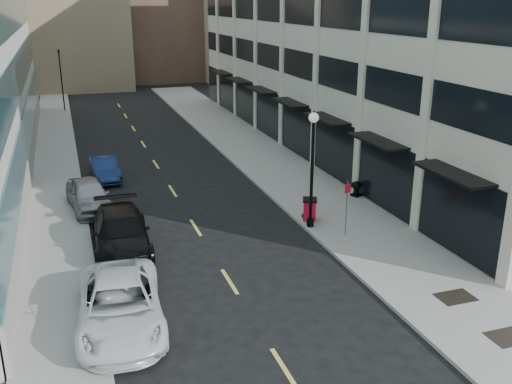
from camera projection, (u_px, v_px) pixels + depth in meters
sidewalk_right at (291, 178)px, 35.86m from camera, size 5.00×80.00×0.15m
sidewalk_left at (57, 202)px, 31.60m from camera, size 3.00×80.00×0.15m
building_right at (376, 24)px, 42.13m from camera, size 15.30×46.50×18.25m
skyline_stone at (236, 4)px, 77.10m from camera, size 10.00×14.00×20.00m
grate_mid at (509, 337)px, 18.84m from camera, size 1.40×1.00×0.01m
grate_far at (455, 297)px, 21.34m from camera, size 1.40×1.00×0.01m
road_centerline at (183, 208)px, 30.91m from camera, size 0.15×68.20×0.01m
traffic_signal at (59, 53)px, 55.18m from camera, size 0.66×0.66×6.98m
car_white_van at (120, 305)px, 19.42m from camera, size 3.28×6.33×1.71m
car_black_pickup at (121, 233)px, 25.39m from camera, size 2.64×6.08×1.74m
car_silver_sedan at (89, 195)px, 30.29m from camera, size 2.56×5.12×1.67m
car_blue_sedan at (105, 169)px, 35.52m from camera, size 1.73×4.32×1.40m
trash_bin at (310, 209)px, 28.60m from camera, size 0.92×0.92×1.14m
lamppost at (312, 160)px, 26.91m from camera, size 0.48×0.48×5.78m
sign_post at (347, 201)px, 26.37m from camera, size 0.32×0.11×2.73m
urn_planter at (356, 187)px, 32.13m from camera, size 0.62×0.62×0.86m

